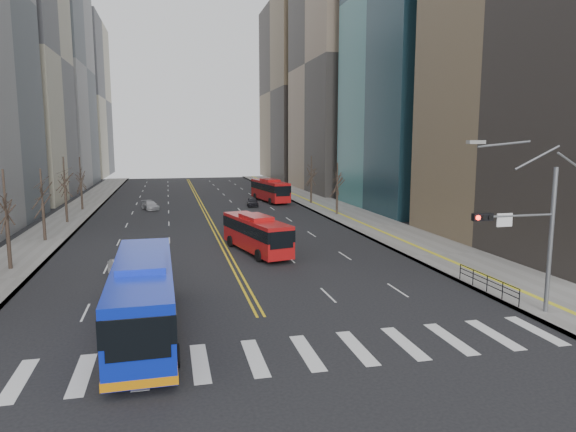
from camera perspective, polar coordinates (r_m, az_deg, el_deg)
The scene contains 16 objects.
ground at distance 23.45m, azimuth -0.75°, elevation -15.20°, with size 220.00×220.00×0.00m, color black.
sidewalk_right at distance 70.21m, azimuth 5.30°, elevation 0.77°, with size 7.00×130.00×0.15m, color gray.
sidewalk_left at distance 67.69m, azimuth -23.15°, elevation -0.16°, with size 5.00×130.00×0.15m, color gray.
crosswalk at distance 23.45m, azimuth -0.75°, elevation -15.18°, with size 26.70×4.00×0.01m.
centerline at distance 76.70m, azimuth -9.63°, elevation 1.29°, with size 0.55×100.00×0.01m.
office_towers at distance 90.78m, azimuth -10.51°, elevation 17.51°, with size 83.00×134.00×58.00m.
signal_mast at distance 29.77m, azimuth 25.15°, elevation -1.15°, with size 5.37×0.37×9.39m.
pedestrian_railing at distance 34.05m, azimuth 21.26°, elevation -6.74°, with size 0.06×6.06×1.02m.
street_trees at distance 55.78m, azimuth -15.80°, elevation 3.47°, with size 35.20×47.20×7.60m.
blue_bus at distance 26.09m, azimuth -15.78°, elevation -8.38°, with size 3.17×13.19×3.80m.
red_bus_near at distance 43.10m, azimuth -3.56°, elevation -1.76°, with size 4.52×10.24×3.19m.
red_bus_far at distance 78.82m, azimuth -2.01°, elevation 3.01°, with size 4.19×11.27×3.50m.
car_white at distance 36.10m, azimuth -17.55°, elevation -5.85°, with size 1.56×4.49×1.48m, color silver.
car_dark_mid at distance 73.55m, azimuth -3.97°, elevation 1.58°, with size 1.51×3.76×1.28m, color black.
car_silver at distance 72.25m, azimuth -15.07°, elevation 1.15°, with size 1.66×4.09×1.19m, color #A09FA5.
car_dark_far at distance 83.31m, azimuth -2.52°, elevation 2.40°, with size 2.12×4.60×1.28m, color black.
Camera 1 is at (-4.60, -20.98, 9.40)m, focal length 32.00 mm.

